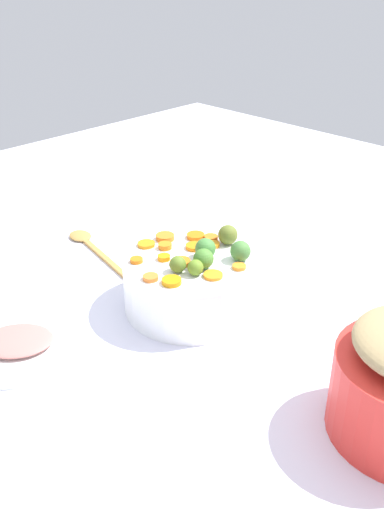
{
  "coord_description": "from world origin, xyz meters",
  "views": [
    {
      "loc": [
        0.72,
        -0.77,
        0.68
      ],
      "look_at": [
        0.01,
        -0.06,
        0.14
      ],
      "focal_mm": 40.7,
      "sensor_mm": 36.0,
      "label": 1
    }
  ],
  "objects": [
    {
      "name": "tabletop",
      "position": [
        0.0,
        0.0,
        0.01
      ],
      "size": [
        2.4,
        2.4,
        0.02
      ],
      "primitive_type": "cube",
      "color": "white",
      "rests_on": "ground"
    },
    {
      "name": "serving_bowl_carrots",
      "position": [
        0.01,
        -0.06,
        0.07
      ],
      "size": [
        0.28,
        0.28,
        0.11
      ],
      "primitive_type": "cylinder",
      "color": "white",
      "rests_on": "tabletop"
    },
    {
      "name": "carrot_slice_0",
      "position": [
        -0.03,
        -0.1,
        0.13
      ],
      "size": [
        0.03,
        0.03,
        0.01
      ],
      "primitive_type": "cylinder",
      "rotation": [
        0.0,
        0.0,
        5.37
      ],
      "color": "orange",
      "rests_on": "serving_bowl_carrots"
    },
    {
      "name": "carrot_slice_1",
      "position": [
        0.01,
        -0.17,
        0.13
      ],
      "size": [
        0.04,
        0.04,
        0.01
      ],
      "primitive_type": "cylinder",
      "rotation": [
        0.0,
        0.0,
        4.03
      ],
      "color": "orange",
      "rests_on": "serving_bowl_carrots"
    },
    {
      "name": "carrot_slice_2",
      "position": [
        -0.02,
        0.03,
        0.13
      ],
      "size": [
        0.04,
        0.04,
        0.01
      ],
      "primitive_type": "cylinder",
      "rotation": [
        0.0,
        0.0,
        1.22
      ],
      "color": "orange",
      "rests_on": "serving_bowl_carrots"
    },
    {
      "name": "carrot_slice_3",
      "position": [
        -0.05,
        0.02,
        0.13
      ],
      "size": [
        0.05,
        0.05,
        0.01
      ],
      "primitive_type": "cylinder",
      "rotation": [
        0.0,
        0.0,
        5.9
      ],
      "color": "orange",
      "rests_on": "serving_bowl_carrots"
    },
    {
      "name": "carrot_slice_4",
      "position": [
        0.1,
        -0.02,
        0.13
      ],
      "size": [
        0.04,
        0.04,
        0.01
      ],
      "primitive_type": "cylinder",
      "rotation": [
        0.0,
        0.0,
        3.64
      ],
      "color": "orange",
      "rests_on": "serving_bowl_carrots"
    },
    {
      "name": "carrot_slice_5",
      "position": [
        -0.0,
        0.01,
        0.13
      ],
      "size": [
        0.03,
        0.03,
        0.01
      ],
      "primitive_type": "cylinder",
      "rotation": [
        0.0,
        0.0,
        4.87
      ],
      "color": "orange",
      "rests_on": "serving_bowl_carrots"
    },
    {
      "name": "carrot_slice_6",
      "position": [
        0.05,
        -0.15,
        0.13
      ],
      "size": [
        0.04,
        0.04,
        0.01
      ],
      "primitive_type": "cylinder",
      "rotation": [
        0.0,
        0.0,
        4.56
      ],
      "color": "orange",
      "rests_on": "serving_bowl_carrots"
    },
    {
      "name": "carrot_slice_7",
      "position": [
        0.09,
        -0.08,
        0.13
      ],
      "size": [
        0.04,
        0.04,
        0.01
      ],
      "primitive_type": "cylinder",
      "rotation": [
        0.0,
        0.0,
        1.71
      ],
      "color": "orange",
      "rests_on": "serving_bowl_carrots"
    },
    {
      "name": "carrot_slice_8",
      "position": [
        -0.06,
        -0.14,
        0.13
      ],
      "size": [
        0.03,
        0.03,
        0.01
      ],
      "primitive_type": "cylinder",
      "rotation": [
        0.0,
        0.0,
        2.68
      ],
      "color": "orange",
      "rests_on": "serving_bowl_carrots"
    },
    {
      "name": "carrot_slice_9",
      "position": [
        -0.1,
        -0.08,
        0.13
      ],
      "size": [
        0.05,
        0.05,
        0.01
      ],
      "primitive_type": "cylinder",
      "rotation": [
        0.0,
        0.0,
        3.55
      ],
      "color": "orange",
      "rests_on": "serving_bowl_carrots"
    },
    {
      "name": "carrot_slice_10",
      "position": [
        0.01,
        -0.09,
        0.13
      ],
      "size": [
        0.05,
        0.05,
        0.01
      ],
      "primitive_type": "cylinder",
      "rotation": [
        0.0,
        0.0,
        2.43
      ],
      "color": "orange",
      "rests_on": "serving_bowl_carrots"
    },
    {
      "name": "carrot_slice_11",
      "position": [
        -0.06,
        -0.06,
        0.13
      ],
      "size": [
        0.04,
        0.04,
        0.01
      ],
      "primitive_type": "cylinder",
      "rotation": [
        0.0,
        0.0,
        1.95
      ],
      "color": "orange",
      "rests_on": "serving_bowl_carrots"
    },
    {
      "name": "carrot_slice_12",
      "position": [
        -0.02,
        -0.02,
        0.13
      ],
      "size": [
        0.05,
        0.05,
        0.01
      ],
      "primitive_type": "cylinder",
      "rotation": [
        0.0,
        0.0,
        0.3
      ],
      "color": "orange",
      "rests_on": "serving_bowl_carrots"
    },
    {
      "name": "carrot_slice_13",
      "position": [
        -0.09,
        -0.03,
        0.13
      ],
      "size": [
        0.05,
        0.05,
        0.01
      ],
      "primitive_type": "cylinder",
      "rotation": [
        0.0,
        0.0,
        3.56
      ],
      "color": "orange",
      "rests_on": "serving_bowl_carrots"
    },
    {
      "name": "brussels_sprout_0",
      "position": [
        0.05,
        -0.06,
        0.15
      ],
      "size": [
        0.04,
        0.04,
        0.04
      ],
      "primitive_type": "sphere",
      "color": "#488230",
      "rests_on": "serving_bowl_carrots"
    },
    {
      "name": "brussels_sprout_1",
      "position": [
        0.01,
        0.04,
        0.15
      ],
      "size": [
        0.04,
        0.04,
        0.04
      ],
      "primitive_type": "sphere",
      "color": "#5D6B27",
      "rests_on": "serving_bowl_carrots"
    },
    {
      "name": "brussels_sprout_2",
      "position": [
        0.02,
        -0.03,
        0.15
      ],
      "size": [
        0.04,
        0.04,
        0.04
      ],
      "primitive_type": "sphere",
      "color": "#44833B",
      "rests_on": "serving_bowl_carrots"
    },
    {
      "name": "brussels_sprout_3",
      "position": [
        0.08,
        0.01,
        0.15
      ],
      "size": [
        0.04,
        0.04,
        0.04
      ],
      "primitive_type": "sphere",
      "color": "#477E39",
      "rests_on": "serving_bowl_carrots"
    },
    {
      "name": "brussels_sprout_4",
      "position": [
        0.06,
        -0.09,
        0.14
      ],
      "size": [
        0.03,
        0.03,
        0.03
      ],
      "primitive_type": "sphere",
      "color": "olive",
      "rests_on": "serving_bowl_carrots"
    },
    {
      "name": "brussels_sprout_5",
      "position": [
        0.02,
        -0.11,
        0.14
      ],
      "size": [
        0.03,
        0.03,
        0.03
      ],
      "primitive_type": "sphere",
      "color": "#5B7627",
      "rests_on": "serving_bowl_carrots"
    },
    {
      "name": "wooden_spoon",
      "position": [
        -0.36,
        -0.05,
        0.03
      ],
      "size": [
        0.3,
        0.09,
        0.01
      ],
      "color": "#B1823F",
      "rests_on": "tabletop"
    },
    {
      "name": "ham_plate",
      "position": [
        -0.1,
        -0.39,
        0.03
      ],
      "size": [
        0.21,
        0.21,
        0.01
      ],
      "primitive_type": "cylinder",
      "color": "white",
      "rests_on": "tabletop"
    },
    {
      "name": "ham_slice_main",
      "position": [
        -0.11,
        -0.39,
        0.04
      ],
      "size": [
        0.17,
        0.17,
        0.02
      ],
      "primitive_type": "ellipsoid",
      "rotation": [
        0.0,
        0.0,
        3.95
      ],
      "color": "#BD736B",
      "rests_on": "ham_plate"
    }
  ]
}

